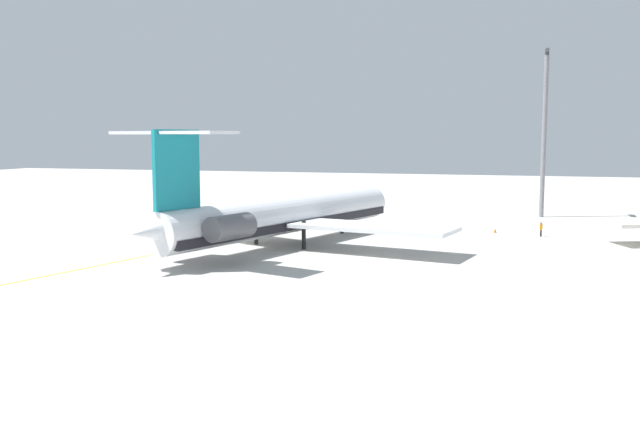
# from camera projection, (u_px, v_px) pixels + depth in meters

# --- Properties ---
(ground) EXTENTS (312.48, 312.48, 0.00)m
(ground) POSITION_uv_depth(u_px,v_px,m) (223.00, 242.00, 82.32)
(ground) COLOR #B7B5AD
(main_jetliner) EXTENTS (43.47, 39.00, 12.93)m
(main_jetliner) POSITION_uv_depth(u_px,v_px,m) (280.00, 216.00, 78.28)
(main_jetliner) COLOR silver
(main_jetliner) RESTS_ON ground
(ground_crew_near_nose) EXTENTS (0.28, 0.45, 1.77)m
(ground_crew_near_nose) POSITION_uv_depth(u_px,v_px,m) (244.00, 212.00, 104.27)
(ground_crew_near_nose) COLOR black
(ground_crew_near_nose) RESTS_ON ground
(ground_crew_near_tail) EXTENTS (0.33, 0.36, 1.79)m
(ground_crew_near_tail) POSITION_uv_depth(u_px,v_px,m) (541.00, 227.00, 86.61)
(ground_crew_near_tail) COLOR black
(ground_crew_near_tail) RESTS_ON ground
(safety_cone_nose) EXTENTS (0.40, 0.40, 0.55)m
(safety_cone_nose) POSITION_uv_depth(u_px,v_px,m) (495.00, 231.00, 90.17)
(safety_cone_nose) COLOR #EA590F
(safety_cone_nose) RESTS_ON ground
(taxiway_centreline) EXTENTS (69.51, 17.39, 0.01)m
(taxiway_centreline) POSITION_uv_depth(u_px,v_px,m) (217.00, 242.00, 82.25)
(taxiway_centreline) COLOR gold
(taxiway_centreline) RESTS_ON ground
(light_mast) EXTENTS (4.00, 0.70, 25.24)m
(light_mast) POSITION_uv_depth(u_px,v_px,m) (544.00, 126.00, 106.29)
(light_mast) COLOR slate
(light_mast) RESTS_ON ground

